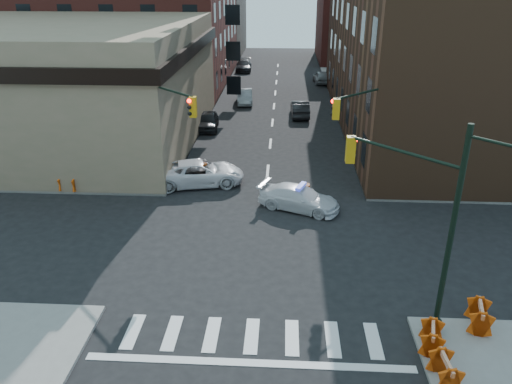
# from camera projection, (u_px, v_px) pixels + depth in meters

# --- Properties ---
(ground) EXTENTS (140.00, 140.00, 0.00)m
(ground) POSITION_uv_depth(u_px,v_px,m) (261.00, 245.00, 24.80)
(ground) COLOR black
(ground) RESTS_ON ground
(sidewalk_nw) EXTENTS (34.00, 54.50, 0.15)m
(sidewalk_nw) POSITION_uv_depth(u_px,v_px,m) (70.00, 92.00, 55.87)
(sidewalk_nw) COLOR gray
(sidewalk_nw) RESTS_ON ground
(sidewalk_ne) EXTENTS (34.00, 54.50, 0.15)m
(sidewalk_ne) POSITION_uv_depth(u_px,v_px,m) (489.00, 98.00, 53.47)
(sidewalk_ne) COLOR gray
(sidewalk_ne) RESTS_ON ground
(bank_building) EXTENTS (22.00, 22.00, 9.00)m
(bank_building) POSITION_uv_depth(u_px,v_px,m) (54.00, 83.00, 38.93)
(bank_building) COLOR #8E755D
(bank_building) RESTS_ON ground
(commercial_row_ne) EXTENTS (14.00, 34.00, 14.00)m
(commercial_row_ne) POSITION_uv_depth(u_px,v_px,m) (428.00, 43.00, 41.84)
(commercial_row_ne) COLOR #513320
(commercial_row_ne) RESTS_ON ground
(filler_nw) EXTENTS (20.00, 18.00, 16.00)m
(filler_nw) POSITION_uv_depth(u_px,v_px,m) (179.00, 2.00, 79.00)
(filler_nw) COLOR brown
(filler_nw) RESTS_ON ground
(filler_ne) EXTENTS (16.00, 16.00, 12.00)m
(filler_ne) POSITION_uv_depth(u_px,v_px,m) (373.00, 19.00, 74.60)
(filler_ne) COLOR maroon
(filler_ne) RESTS_ON ground
(signal_pole_se) EXTENTS (5.40, 5.27, 8.00)m
(signal_pole_se) POSITION_uv_depth(u_px,v_px,m) (424.00, 214.00, 17.58)
(signal_pole_se) COLOR black
(signal_pole_se) RESTS_ON sidewalk_se
(signal_pole_nw) EXTENTS (3.58, 3.67, 8.00)m
(signal_pole_nw) POSITION_uv_depth(u_px,v_px,m) (162.00, 128.00, 28.22)
(signal_pole_nw) COLOR black
(signal_pole_nw) RESTS_ON sidewalk_nw
(signal_pole_ne) EXTENTS (3.67, 3.58, 8.00)m
(signal_pole_ne) POSITION_uv_depth(u_px,v_px,m) (371.00, 131.00, 27.63)
(signal_pole_ne) COLOR black
(signal_pole_ne) RESTS_ON sidewalk_ne
(tree_ne_near) EXTENTS (3.00, 3.00, 4.85)m
(tree_ne_near) POSITION_uv_depth(u_px,v_px,m) (354.00, 76.00, 46.74)
(tree_ne_near) COLOR black
(tree_ne_near) RESTS_ON sidewalk_ne
(tree_ne_far) EXTENTS (3.00, 3.00, 4.85)m
(tree_ne_far) POSITION_uv_depth(u_px,v_px,m) (345.00, 62.00, 54.04)
(tree_ne_far) COLOR black
(tree_ne_far) RESTS_ON sidewalk_ne
(police_car) EXTENTS (5.04, 3.48, 1.36)m
(police_car) POSITION_uv_depth(u_px,v_px,m) (299.00, 198.00, 28.31)
(police_car) COLOR silver
(police_car) RESTS_ON ground
(pickup) EXTENTS (6.05, 3.76, 1.56)m
(pickup) POSITION_uv_depth(u_px,v_px,m) (199.00, 173.00, 31.57)
(pickup) COLOR white
(pickup) RESTS_ON ground
(parked_car_wnear) EXTENTS (2.08, 4.43, 1.47)m
(parked_car_wnear) POSITION_uv_depth(u_px,v_px,m) (208.00, 121.00, 42.84)
(parked_car_wnear) COLOR black
(parked_car_wnear) RESTS_ON ground
(parked_car_wfar) EXTENTS (1.92, 4.43, 1.42)m
(parked_car_wfar) POSITION_uv_depth(u_px,v_px,m) (245.00, 97.00, 51.15)
(parked_car_wfar) COLOR #94979C
(parked_car_wfar) RESTS_ON ground
(parked_car_wdeep) EXTENTS (2.25, 5.10, 1.46)m
(parked_car_wdeep) POSITION_uv_depth(u_px,v_px,m) (244.00, 66.00, 67.99)
(parked_car_wdeep) COLOR black
(parked_car_wdeep) RESTS_ON ground
(parked_car_enear) EXTENTS (1.76, 4.56, 1.48)m
(parked_car_enear) POSITION_uv_depth(u_px,v_px,m) (300.00, 108.00, 46.59)
(parked_car_enear) COLOR black
(parked_car_enear) RESTS_ON ground
(parked_car_efar) EXTENTS (2.17, 4.58, 1.51)m
(parked_car_efar) POSITION_uv_depth(u_px,v_px,m) (322.00, 77.00, 60.43)
(parked_car_efar) COLOR gray
(parked_car_efar) RESTS_ON ground
(pedestrian_a) EXTENTS (0.68, 0.64, 1.56)m
(pedestrian_a) POSITION_uv_depth(u_px,v_px,m) (135.00, 179.00, 30.32)
(pedestrian_a) COLOR black
(pedestrian_a) RESTS_ON sidewalk_nw
(pedestrian_b) EXTENTS (0.98, 0.82, 1.83)m
(pedestrian_b) POSITION_uv_depth(u_px,v_px,m) (57.00, 175.00, 30.51)
(pedestrian_b) COLOR black
(pedestrian_b) RESTS_ON sidewalk_nw
(pedestrian_c) EXTENTS (1.14, 0.58, 1.87)m
(pedestrian_c) POSITION_uv_depth(u_px,v_px,m) (103.00, 171.00, 31.00)
(pedestrian_c) COLOR #1E252D
(pedestrian_c) RESTS_ON sidewalk_nw
(barrel_road) EXTENTS (0.72, 0.72, 1.11)m
(barrel_road) POSITION_uv_depth(u_px,v_px,m) (304.00, 193.00, 29.23)
(barrel_road) COLOR red
(barrel_road) RESTS_ON ground
(barrel_bank) EXTENTS (0.77, 0.77, 1.11)m
(barrel_bank) POSITION_uv_depth(u_px,v_px,m) (203.00, 172.00, 32.34)
(barrel_bank) COLOR #D04609
(barrel_bank) RESTS_ON ground
(barricade_se_a) EXTENTS (0.96, 1.46, 1.00)m
(barricade_se_a) POSITION_uv_depth(u_px,v_px,m) (479.00, 317.00, 18.62)
(barricade_se_a) COLOR orange
(barricade_se_a) RESTS_ON sidewalk_se
(barricade_se_b) EXTENTS (0.92, 1.37, 0.94)m
(barricade_se_b) POSITION_uv_depth(u_px,v_px,m) (432.00, 338.00, 17.58)
(barricade_se_b) COLOR #C33D09
(barricade_se_b) RESTS_ON sidewalk_se
(barricade_se_c) EXTENTS (0.71, 1.31, 0.96)m
(barricade_se_c) POSITION_uv_depth(u_px,v_px,m) (445.00, 371.00, 16.11)
(barricade_se_c) COLOR #C84809
(barricade_se_c) RESTS_ON sidewalk_se
(barricade_nw_a) EXTENTS (1.25, 0.67, 0.91)m
(barricade_nw_a) POSITION_uv_depth(u_px,v_px,m) (153.00, 175.00, 31.78)
(barricade_nw_a) COLOR #CD4B09
(barricade_nw_a) RESTS_ON sidewalk_nw
(barricade_nw_b) EXTENTS (1.26, 0.72, 0.90)m
(barricade_nw_b) POSITION_uv_depth(u_px,v_px,m) (69.00, 184.00, 30.39)
(barricade_nw_b) COLOR red
(barricade_nw_b) RESTS_ON sidewalk_nw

